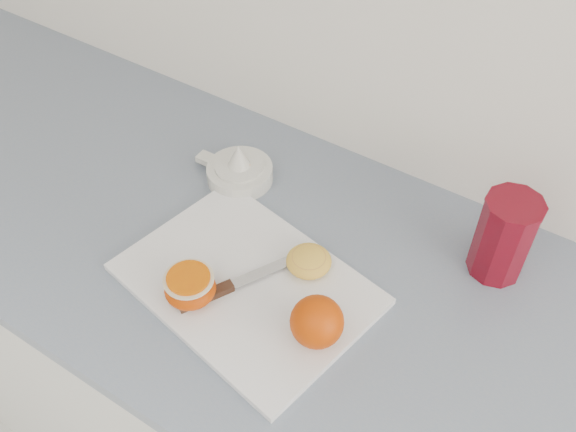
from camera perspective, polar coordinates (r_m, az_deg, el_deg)
The scene contains 8 objects.
counter at distance 1.39m, azimuth 2.46°, elevation -17.17°, with size 2.44×0.64×0.89m.
cutting_board at distance 1.00m, azimuth -3.70°, elevation -6.04°, with size 0.38×0.27×0.01m, color white.
whole_orange at distance 0.91m, azimuth 2.59°, elevation -9.39°, with size 0.08×0.08×0.08m.
half_orange at distance 0.97m, azimuth -8.71°, elevation -6.27°, with size 0.08×0.08×0.05m.
squeezed_shell at distance 1.00m, azimuth 1.86°, elevation -4.00°, with size 0.07×0.07×0.03m.
paring_knife at distance 0.98m, azimuth -6.34°, elevation -6.69°, with size 0.11×0.19×0.01m.
citrus_juicer at distance 1.16m, azimuth -4.38°, elevation 4.08°, with size 0.15×0.12×0.08m.
red_tumbler at distance 1.03m, azimuth 18.59°, elevation -1.97°, with size 0.09×0.09×0.15m.
Camera 1 is at (0.11, 1.15, 1.69)m, focal length 40.00 mm.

